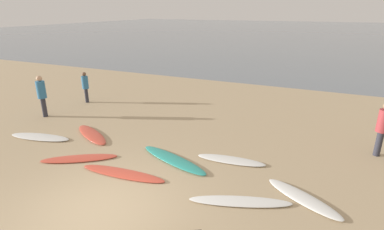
{
  "coord_description": "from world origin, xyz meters",
  "views": [
    {
      "loc": [
        4.33,
        -4.42,
        4.46
      ],
      "look_at": [
        -0.08,
        5.44,
        0.6
      ],
      "focal_mm": 28.02,
      "sensor_mm": 36.0,
      "label": 1
    }
  ],
  "objects_px": {
    "surfboard_4": "(173,160)",
    "surfboard_3": "(123,173)",
    "surfboard_5": "(231,160)",
    "surfboard_2": "(79,158)",
    "person_0": "(85,85)",
    "person_1": "(383,125)",
    "surfboard_1": "(92,134)",
    "surfboard_6": "(240,201)",
    "surfboard_7": "(303,198)",
    "surfboard_0": "(40,137)",
    "person_2": "(42,93)"
  },
  "relations": [
    {
      "from": "surfboard_4",
      "to": "surfboard_3",
      "type": "bearing_deg",
      "value": -106.4
    },
    {
      "from": "surfboard_4",
      "to": "surfboard_5",
      "type": "relative_size",
      "value": 1.26
    },
    {
      "from": "surfboard_2",
      "to": "surfboard_4",
      "type": "distance_m",
      "value": 2.95
    },
    {
      "from": "surfboard_3",
      "to": "person_0",
      "type": "xyz_separation_m",
      "value": [
        -5.84,
        4.99,
        0.87
      ]
    },
    {
      "from": "surfboard_4",
      "to": "person_1",
      "type": "relative_size",
      "value": 1.51
    },
    {
      "from": "surfboard_1",
      "to": "surfboard_5",
      "type": "relative_size",
      "value": 1.06
    },
    {
      "from": "surfboard_1",
      "to": "person_0",
      "type": "height_order",
      "value": "person_0"
    },
    {
      "from": "surfboard_6",
      "to": "surfboard_7",
      "type": "distance_m",
      "value": 1.57
    },
    {
      "from": "surfboard_1",
      "to": "person_0",
      "type": "bearing_deg",
      "value": 162.88
    },
    {
      "from": "surfboard_3",
      "to": "surfboard_7",
      "type": "bearing_deg",
      "value": 5.43
    },
    {
      "from": "surfboard_5",
      "to": "surfboard_6",
      "type": "bearing_deg",
      "value": -72.48
    },
    {
      "from": "surfboard_1",
      "to": "surfboard_7",
      "type": "bearing_deg",
      "value": 21.2
    },
    {
      "from": "surfboard_4",
      "to": "surfboard_5",
      "type": "bearing_deg",
      "value": 43.17
    },
    {
      "from": "surfboard_3",
      "to": "surfboard_5",
      "type": "bearing_deg",
      "value": 33.4
    },
    {
      "from": "surfboard_7",
      "to": "person_1",
      "type": "distance_m",
      "value": 4.09
    },
    {
      "from": "surfboard_3",
      "to": "person_0",
      "type": "relative_size",
      "value": 1.71
    },
    {
      "from": "surfboard_7",
      "to": "person_0",
      "type": "xyz_separation_m",
      "value": [
        -10.63,
        4.15,
        0.86
      ]
    },
    {
      "from": "surfboard_0",
      "to": "surfboard_4",
      "type": "height_order",
      "value": "surfboard_4"
    },
    {
      "from": "surfboard_3",
      "to": "surfboard_1",
      "type": "bearing_deg",
      "value": 141.96
    },
    {
      "from": "surfboard_3",
      "to": "surfboard_5",
      "type": "xyz_separation_m",
      "value": [
        2.58,
        2.01,
        0.01
      ]
    },
    {
      "from": "surfboard_3",
      "to": "person_0",
      "type": "distance_m",
      "value": 7.73
    },
    {
      "from": "surfboard_0",
      "to": "person_1",
      "type": "relative_size",
      "value": 1.33
    },
    {
      "from": "surfboard_0",
      "to": "surfboard_5",
      "type": "bearing_deg",
      "value": -1.68
    },
    {
      "from": "surfboard_1",
      "to": "person_0",
      "type": "xyz_separation_m",
      "value": [
        -3.11,
        3.18,
        0.86
      ]
    },
    {
      "from": "surfboard_0",
      "to": "surfboard_4",
      "type": "xyz_separation_m",
      "value": [
        5.24,
        0.44,
        0.01
      ]
    },
    {
      "from": "surfboard_5",
      "to": "surfboard_6",
      "type": "distance_m",
      "value": 2.1
    },
    {
      "from": "surfboard_4",
      "to": "person_0",
      "type": "xyz_separation_m",
      "value": [
        -6.78,
        3.69,
        0.86
      ]
    },
    {
      "from": "surfboard_5",
      "to": "person_0",
      "type": "xyz_separation_m",
      "value": [
        -8.42,
        2.98,
        0.86
      ]
    },
    {
      "from": "surfboard_4",
      "to": "surfboard_7",
      "type": "bearing_deg",
      "value": 12.83
    },
    {
      "from": "surfboard_0",
      "to": "surfboard_4",
      "type": "relative_size",
      "value": 0.88
    },
    {
      "from": "surfboard_4",
      "to": "surfboard_5",
      "type": "xyz_separation_m",
      "value": [
        1.64,
        0.71,
        -0.01
      ]
    },
    {
      "from": "person_1",
      "to": "surfboard_0",
      "type": "bearing_deg",
      "value": 32.08
    },
    {
      "from": "person_2",
      "to": "surfboard_1",
      "type": "bearing_deg",
      "value": 95.85
    },
    {
      "from": "surfboard_7",
      "to": "surfboard_6",
      "type": "bearing_deg",
      "value": -120.85
    },
    {
      "from": "surfboard_6",
      "to": "person_2",
      "type": "xyz_separation_m",
      "value": [
        -9.44,
        2.53,
        1.03
      ]
    },
    {
      "from": "surfboard_4",
      "to": "person_2",
      "type": "height_order",
      "value": "person_2"
    },
    {
      "from": "surfboard_3",
      "to": "person_2",
      "type": "xyz_separation_m",
      "value": [
        -6.03,
        2.62,
        1.03
      ]
    },
    {
      "from": "surfboard_2",
      "to": "person_0",
      "type": "height_order",
      "value": "person_0"
    },
    {
      "from": "surfboard_4",
      "to": "person_0",
      "type": "bearing_deg",
      "value": 171.12
    },
    {
      "from": "surfboard_6",
      "to": "person_1",
      "type": "xyz_separation_m",
      "value": [
        3.32,
        4.22,
        1.01
      ]
    },
    {
      "from": "surfboard_4",
      "to": "person_2",
      "type": "bearing_deg",
      "value": -171.05
    },
    {
      "from": "surfboard_3",
      "to": "person_0",
      "type": "height_order",
      "value": "person_0"
    },
    {
      "from": "surfboard_2",
      "to": "surfboard_7",
      "type": "height_order",
      "value": "surfboard_7"
    },
    {
      "from": "surfboard_4",
      "to": "person_1",
      "type": "bearing_deg",
      "value": 47.1
    },
    {
      "from": "surfboard_4",
      "to": "surfboard_6",
      "type": "bearing_deg",
      "value": -6.61
    },
    {
      "from": "surfboard_1",
      "to": "surfboard_2",
      "type": "height_order",
      "value": "surfboard_1"
    },
    {
      "from": "surfboard_1",
      "to": "surfboard_2",
      "type": "distance_m",
      "value": 1.87
    },
    {
      "from": "surfboard_3",
      "to": "surfboard_4",
      "type": "height_order",
      "value": "surfboard_4"
    },
    {
      "from": "surfboard_0",
      "to": "surfboard_2",
      "type": "xyz_separation_m",
      "value": [
        2.51,
        -0.67,
        -0.01
      ]
    },
    {
      "from": "surfboard_3",
      "to": "surfboard_0",
      "type": "bearing_deg",
      "value": 164.2
    }
  ]
}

